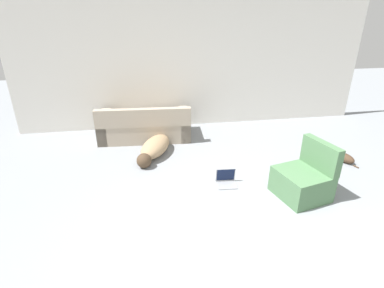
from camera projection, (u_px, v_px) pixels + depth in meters
The scene contains 7 objects.
ground_plane at pixel (255, 246), 3.49m from camera, with size 20.00×20.00×0.00m, color gray.
wall_back at pixel (195, 67), 6.66m from camera, with size 7.87×0.06×2.70m.
couch at pixel (145, 127), 6.33m from camera, with size 1.93×1.03×0.76m.
dog at pixel (154, 148), 5.60m from camera, with size 0.79×1.33×0.31m.
cat at pixel (343, 157), 5.41m from camera, with size 0.31×0.56×0.16m.
laptop_open at pixel (226, 179), 4.72m from camera, with size 0.32×0.29×0.24m.
side_chair at pixel (304, 179), 4.35m from camera, with size 0.80×0.80×0.83m.
Camera 1 is at (-1.16, -2.53, 2.54)m, focal length 28.00 mm.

